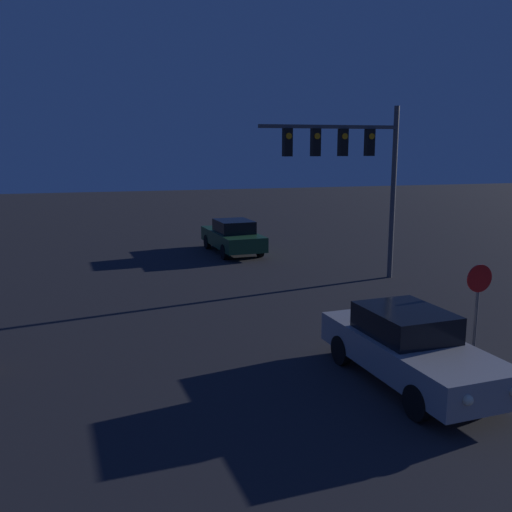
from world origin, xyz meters
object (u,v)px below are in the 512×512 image
at_px(car_near, 409,347).
at_px(car_far, 233,236).
at_px(traffic_signal_mast, 353,159).
at_px(stop_sign, 478,294).

relative_size(car_near, car_far, 1.00).
bearing_deg(traffic_signal_mast, car_far, 113.64).
height_order(car_far, traffic_signal_mast, traffic_signal_mast).
height_order(car_near, traffic_signal_mast, traffic_signal_mast).
xyz_separation_m(car_far, traffic_signal_mast, (2.70, -6.16, 3.46)).
bearing_deg(car_near, stop_sign, -161.54).
xyz_separation_m(traffic_signal_mast, stop_sign, (-0.44, -7.49, -2.76)).
distance_m(car_far, traffic_signal_mast, 7.56).
distance_m(car_far, stop_sign, 13.85).
xyz_separation_m(car_far, stop_sign, (2.26, -13.65, 0.70)).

